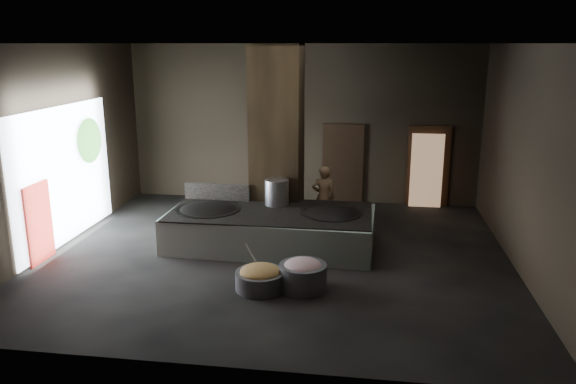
% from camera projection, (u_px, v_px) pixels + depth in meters
% --- Properties ---
extents(floor, '(10.00, 9.00, 0.10)m').
position_uv_depth(floor, '(277.00, 256.00, 12.37)').
color(floor, black).
rests_on(floor, ground).
extents(ceiling, '(10.00, 9.00, 0.10)m').
position_uv_depth(ceiling, '(276.00, 41.00, 11.19)').
color(ceiling, black).
rests_on(ceiling, back_wall).
extents(back_wall, '(10.00, 0.10, 4.50)m').
position_uv_depth(back_wall, '(302.00, 124.00, 16.13)').
color(back_wall, black).
rests_on(back_wall, ground).
extents(front_wall, '(10.00, 0.10, 4.50)m').
position_uv_depth(front_wall, '(221.00, 219.00, 7.43)').
color(front_wall, black).
rests_on(front_wall, ground).
extents(left_wall, '(0.10, 9.00, 4.50)m').
position_uv_depth(left_wall, '(53.00, 148.00, 12.47)').
color(left_wall, black).
rests_on(left_wall, ground).
extents(right_wall, '(0.10, 9.00, 4.50)m').
position_uv_depth(right_wall, '(528.00, 161.00, 11.09)').
color(right_wall, black).
rests_on(right_wall, ground).
extents(pillar, '(1.20, 1.20, 4.50)m').
position_uv_depth(pillar, '(277.00, 139.00, 13.64)').
color(pillar, black).
rests_on(pillar, ground).
extents(hearth_platform, '(4.69, 2.37, 0.80)m').
position_uv_depth(hearth_platform, '(271.00, 229.00, 12.78)').
color(hearth_platform, silver).
rests_on(hearth_platform, ground).
extents(platform_cap, '(4.52, 2.17, 0.03)m').
position_uv_depth(platform_cap, '(271.00, 212.00, 12.68)').
color(platform_cap, black).
rests_on(platform_cap, hearth_platform).
extents(wok_left, '(1.46, 1.46, 0.40)m').
position_uv_depth(wok_left, '(208.00, 212.00, 12.85)').
color(wok_left, black).
rests_on(wok_left, hearth_platform).
extents(wok_left_rim, '(1.49, 1.49, 0.05)m').
position_uv_depth(wok_left_rim, '(208.00, 210.00, 12.83)').
color(wok_left_rim, black).
rests_on(wok_left_rim, hearth_platform).
extents(wok_right, '(1.36, 1.36, 0.38)m').
position_uv_depth(wok_right, '(331.00, 216.00, 12.56)').
color(wok_right, black).
rests_on(wok_right, hearth_platform).
extents(wok_right_rim, '(1.39, 1.39, 0.05)m').
position_uv_depth(wok_right_rim, '(331.00, 213.00, 12.54)').
color(wok_right_rim, black).
rests_on(wok_right_rim, hearth_platform).
extents(stock_pot, '(0.56, 0.56, 0.60)m').
position_uv_depth(stock_pot, '(277.00, 192.00, 13.12)').
color(stock_pot, '#AFB0B7').
rests_on(stock_pot, hearth_platform).
extents(splash_guard, '(1.61, 0.12, 0.40)m').
position_uv_depth(splash_guard, '(217.00, 192.00, 13.54)').
color(splash_guard, black).
rests_on(splash_guard, hearth_platform).
extents(cook, '(0.62, 0.44, 1.59)m').
position_uv_depth(cook, '(324.00, 197.00, 13.96)').
color(cook, '#9A734E').
rests_on(cook, ground).
extents(veg_basin, '(1.23, 1.23, 0.35)m').
position_uv_depth(veg_basin, '(260.00, 280.00, 10.57)').
color(veg_basin, slate).
rests_on(veg_basin, ground).
extents(veg_fill, '(0.78, 0.78, 0.24)m').
position_uv_depth(veg_fill, '(260.00, 272.00, 10.53)').
color(veg_fill, '#949749').
rests_on(veg_fill, veg_basin).
extents(ladle, '(0.29, 0.28, 0.67)m').
position_uv_depth(ladle, '(254.00, 258.00, 10.64)').
color(ladle, '#AFB0B7').
rests_on(ladle, veg_basin).
extents(meat_basin, '(1.12, 1.12, 0.49)m').
position_uv_depth(meat_basin, '(303.00, 277.00, 10.56)').
color(meat_basin, slate).
rests_on(meat_basin, ground).
extents(meat_fill, '(0.74, 0.74, 0.28)m').
position_uv_depth(meat_fill, '(303.00, 267.00, 10.51)').
color(meat_fill, '#B86E74').
rests_on(meat_fill, meat_basin).
extents(doorway_near, '(1.18, 0.08, 2.38)m').
position_uv_depth(doorway_near, '(343.00, 165.00, 16.17)').
color(doorway_near, black).
rests_on(doorway_near, ground).
extents(doorway_near_glow, '(0.86, 0.04, 2.04)m').
position_uv_depth(doorway_near_glow, '(341.00, 166.00, 16.30)').
color(doorway_near_glow, '#8C6647').
rests_on(doorway_near_glow, ground).
extents(doorway_far, '(1.18, 0.08, 2.38)m').
position_uv_depth(doorway_far, '(428.00, 168.00, 15.84)').
color(doorway_far, black).
rests_on(doorway_far, ground).
extents(doorway_far_glow, '(0.88, 0.04, 2.09)m').
position_uv_depth(doorway_far_glow, '(426.00, 171.00, 15.67)').
color(doorway_far_glow, '#8C6647').
rests_on(doorway_far_glow, ground).
extents(left_opening, '(0.04, 4.20, 3.10)m').
position_uv_depth(left_opening, '(65.00, 174.00, 12.82)').
color(left_opening, white).
rests_on(left_opening, ground).
extents(pavilion_sliver, '(0.05, 0.90, 1.70)m').
position_uv_depth(pavilion_sliver, '(39.00, 223.00, 11.76)').
color(pavilion_sliver, maroon).
rests_on(pavilion_sliver, ground).
extents(tree_silhouette, '(0.28, 1.10, 1.10)m').
position_uv_depth(tree_silhouette, '(90.00, 141.00, 13.70)').
color(tree_silhouette, '#194714').
rests_on(tree_silhouette, left_opening).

